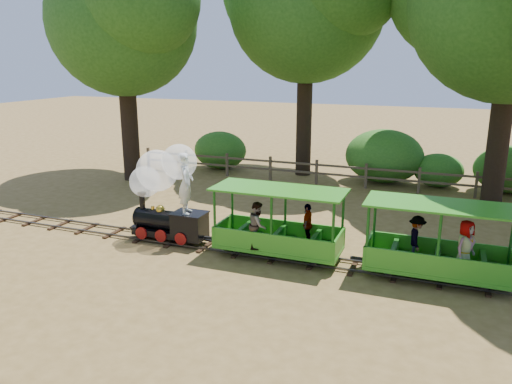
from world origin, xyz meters
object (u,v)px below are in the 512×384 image
(carriage_front, at_px, (278,230))
(fence, at_px, (341,172))
(carriage_rear, at_px, (438,250))
(locomotive, at_px, (164,186))

(carriage_front, xyz_separation_m, fence, (-0.06, 8.04, -0.17))
(fence, bearing_deg, carriage_rear, -63.97)
(carriage_front, distance_m, fence, 8.04)
(locomotive, relative_size, carriage_rear, 0.84)
(locomotive, distance_m, carriage_front, 3.43)
(carriage_front, distance_m, carriage_rear, 3.85)
(carriage_rear, height_order, fence, carriage_rear)
(locomotive, bearing_deg, carriage_rear, -0.44)
(locomotive, height_order, fence, locomotive)
(carriage_front, bearing_deg, carriage_rear, 0.70)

